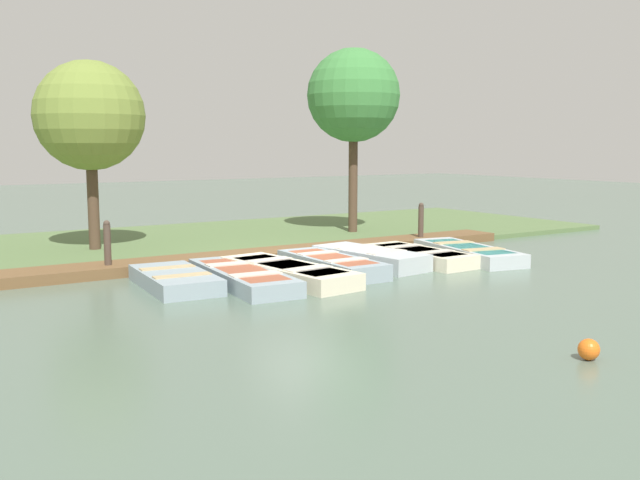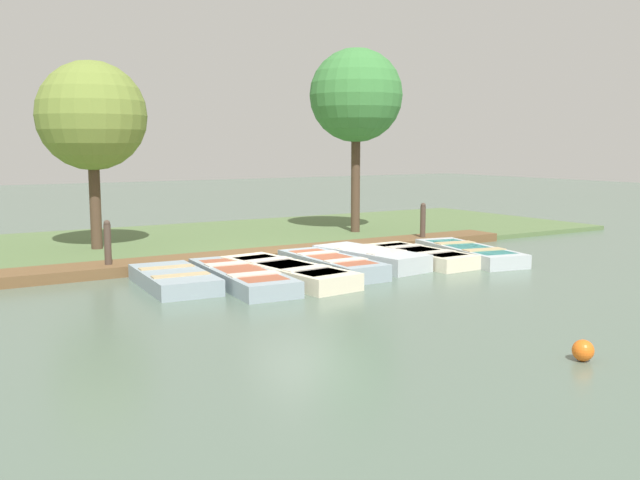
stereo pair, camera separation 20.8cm
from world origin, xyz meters
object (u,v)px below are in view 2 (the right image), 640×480
object	(u,v)px
rowboat_0	(174,279)
rowboat_3	(331,264)
mooring_post_near	(108,247)
buoy	(583,350)
park_tree_left	(356,96)
rowboat_6	(469,253)
park_tree_far_left	(92,117)
rowboat_5	(420,256)
rowboat_2	(287,272)
rowboat_1	(241,276)
rowboat_4	(370,258)
mooring_post_far	(423,224)

from	to	relation	value
rowboat_0	rowboat_3	bearing A→B (deg)	90.01
mooring_post_near	buoy	size ratio (longest dim) A/B	4.23
mooring_post_near	park_tree_left	size ratio (longest dim) A/B	0.21
rowboat_0	mooring_post_near	world-z (taller)	mooring_post_near
rowboat_6	park_tree_far_left	distance (m)	9.99
rowboat_5	park_tree_left	distance (m)	6.58
rowboat_2	rowboat_0	bearing A→B (deg)	-109.86
rowboat_0	park_tree_far_left	distance (m)	6.16
rowboat_1	rowboat_0	bearing A→B (deg)	-105.46
rowboat_4	rowboat_5	world-z (taller)	rowboat_4
park_tree_far_left	rowboat_1	bearing A→B (deg)	13.95
rowboat_2	park_tree_left	world-z (taller)	park_tree_left
rowboat_6	buoy	size ratio (longest dim) A/B	12.56
park_tree_left	rowboat_6	bearing A→B (deg)	-2.09
rowboat_0	rowboat_2	size ratio (longest dim) A/B	0.73
buoy	park_tree_left	world-z (taller)	park_tree_left
rowboat_3	park_tree_left	bearing A→B (deg)	141.50
rowboat_4	rowboat_0	bearing A→B (deg)	-98.09
rowboat_2	buoy	bearing A→B (deg)	-1.83
rowboat_3	park_tree_left	world-z (taller)	park_tree_left
rowboat_3	mooring_post_far	distance (m)	5.03
mooring_post_far	rowboat_2	bearing A→B (deg)	-66.13
rowboat_6	park_tree_left	xyz separation A→B (m)	(-5.18, 0.19, 4.06)
rowboat_3	rowboat_0	bearing A→B (deg)	-93.47
rowboat_5	mooring_post_near	world-z (taller)	mooring_post_near
rowboat_2	mooring_post_far	world-z (taller)	mooring_post_far
rowboat_2	rowboat_4	xyz separation A→B (m)	(-0.50, 2.48, 0.02)
rowboat_4	mooring_post_far	xyz separation A→B (m)	(-2.03, 3.26, 0.40)
rowboat_6	park_tree_left	world-z (taller)	park_tree_left
rowboat_2	buoy	distance (m)	6.91
rowboat_1	rowboat_6	bearing A→B (deg)	93.92
mooring_post_near	park_tree_left	world-z (taller)	park_tree_left
rowboat_0	rowboat_2	distance (m)	2.31
rowboat_1	rowboat_3	distance (m)	2.27
rowboat_0	rowboat_1	size ratio (longest dim) A/B	0.74
rowboat_0	park_tree_far_left	world-z (taller)	park_tree_far_left
mooring_post_near	buoy	xyz separation A→B (m)	(9.42, 3.53, -0.46)
rowboat_1	buoy	world-z (taller)	rowboat_1
park_tree_far_left	park_tree_left	bearing A→B (deg)	86.26
rowboat_3	rowboat_4	world-z (taller)	rowboat_4
rowboat_1	park_tree_left	distance (m)	9.09
rowboat_5	rowboat_6	size ratio (longest dim) A/B	0.84
mooring_post_near	park_tree_left	distance (m)	9.43
rowboat_2	rowboat_6	size ratio (longest dim) A/B	1.03
mooring_post_far	park_tree_left	xyz separation A→B (m)	(-2.68, -0.43, 3.63)
rowboat_4	rowboat_6	distance (m)	2.68
rowboat_0	park_tree_far_left	xyz separation A→B (m)	(-5.19, -0.15, 3.32)
mooring_post_near	mooring_post_far	world-z (taller)	same
rowboat_2	rowboat_5	distance (m)	3.78
rowboat_0	buoy	distance (m)	7.93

